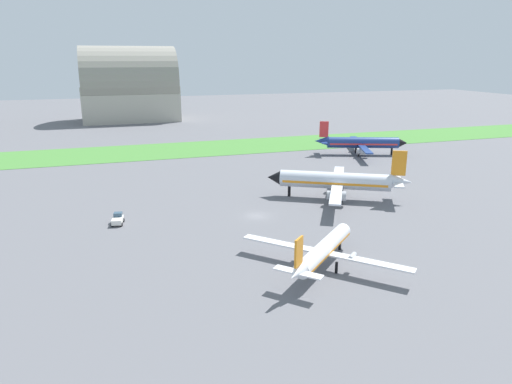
{
  "coord_description": "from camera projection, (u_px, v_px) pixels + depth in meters",
  "views": [
    {
      "loc": [
        -26.99,
        -82.29,
        30.01
      ],
      "look_at": [
        1.83,
        6.31,
        3.0
      ],
      "focal_mm": 32.64,
      "sensor_mm": 36.0,
      "label": 1
    }
  ],
  "objects": [
    {
      "name": "airplane_midfield_jet",
      "position": [
        337.0,
        181.0,
        101.52
      ],
      "size": [
        28.78,
        28.82,
        11.25
      ],
      "rotation": [
        0.0,
        0.0,
        2.63
      ],
      "color": "silver",
      "rests_on": "ground_plane"
    },
    {
      "name": "ground_plane",
      "position": [
        257.0,
        216.0,
        91.53
      ],
      "size": [
        600.0,
        600.0,
        0.0
      ],
      "primitive_type": "plane",
      "color": "slate"
    },
    {
      "name": "grass_taxiway_strip",
      "position": [
        191.0,
        149.0,
        157.88
      ],
      "size": [
        360.0,
        28.0,
        0.08
      ],
      "primitive_type": "cube",
      "color": "#478438",
      "rests_on": "ground_plane"
    },
    {
      "name": "hangar_distant",
      "position": [
        130.0,
        87.0,
        226.44
      ],
      "size": [
        45.03,
        31.21,
        35.31
      ],
      "color": "#B2AD9E",
      "rests_on": "ground_plane"
    },
    {
      "name": "pushback_tug_near_gate",
      "position": [
        118.0,
        219.0,
        86.92
      ],
      "size": [
        2.59,
        3.86,
        1.95
      ],
      "rotation": [
        0.0,
        0.0,
        1.39
      ],
      "color": "white",
      "rests_on": "ground_plane"
    },
    {
      "name": "airplane_foreground_turboprop",
      "position": [
        323.0,
        250.0,
        68.23
      ],
      "size": [
        19.22,
        20.38,
        7.9
      ],
      "rotation": [
        0.0,
        0.0,
        0.75
      ],
      "color": "white",
      "rests_on": "ground_plane"
    },
    {
      "name": "airplane_parked_jet_far",
      "position": [
        361.0,
        143.0,
        148.17
      ],
      "size": [
        28.57,
        28.79,
        10.59
      ],
      "rotation": [
        0.0,
        0.0,
        5.93
      ],
      "color": "navy",
      "rests_on": "ground_plane"
    }
  ]
}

